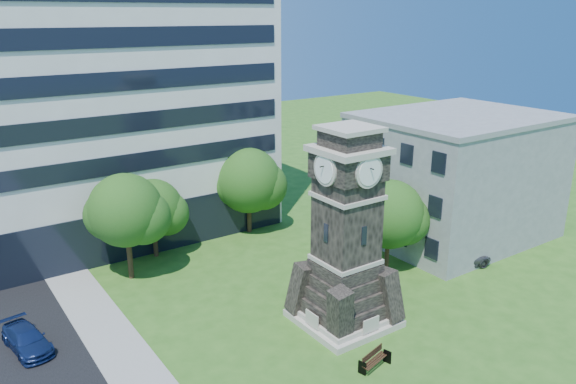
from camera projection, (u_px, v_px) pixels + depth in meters
ground at (325, 352)px, 31.59m from camera, size 160.00×160.00×0.00m
sidewalk at (130, 365)px, 30.36m from camera, size 3.00×70.00×0.06m
clock_tower at (346, 242)px, 33.17m from camera, size 5.40×5.40×12.22m
office_tall at (102, 64)px, 45.80m from camera, size 26.20×15.11×28.60m
office_low at (455, 175)px, 47.08m from camera, size 15.20×12.20×10.40m
car_street_north at (27, 339)px, 31.65m from camera, size 2.43×4.56×1.26m
car_east_lot at (459, 258)px, 42.10m from camera, size 5.36×3.28×1.39m
park_bench at (374, 359)px, 30.02m from camera, size 1.92×0.51×0.99m
tree_nw at (127, 213)px, 38.96m from camera, size 5.70×5.18×7.77m
tree_nc at (154, 210)px, 42.97m from camera, size 5.04×4.58×6.24m
tree_ne at (249, 182)px, 47.72m from camera, size 6.13×5.57×7.44m
tree_east at (390, 216)px, 40.65m from camera, size 5.57×5.07×6.87m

